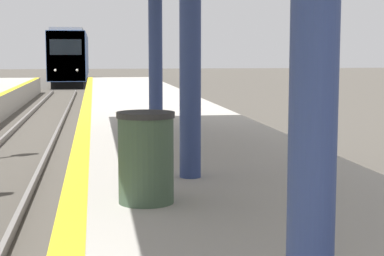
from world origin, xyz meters
TOP-DOWN VIEW (x-y plane):
  - train at (0.00, 53.90)m, footprint 2.67×21.98m
  - trash_bin at (2.42, 4.94)m, footprint 0.62×0.62m

SIDE VIEW (x-z plane):
  - trash_bin at x=2.42m, z-range 0.96..1.93m
  - train at x=0.00m, z-range 0.04..4.33m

